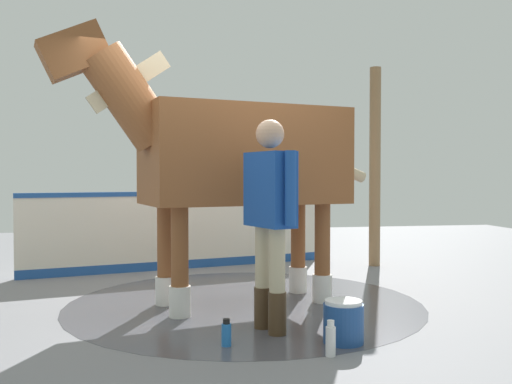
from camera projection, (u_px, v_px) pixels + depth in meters
name	position (u px, v px, depth m)	size (l,w,h in m)	color
ground_plane	(219.00, 308.00, 5.51)	(16.00, 16.00, 0.02)	gray
wet_patch	(245.00, 303.00, 5.67)	(3.58, 3.58, 0.00)	#4C4C54
barrier_wall	(181.00, 233.00, 7.78)	(1.08, 4.18, 1.08)	silver
roof_post_far	(375.00, 167.00, 8.02)	(0.16, 0.16, 2.84)	olive
horse	(233.00, 157.00, 5.57)	(1.40, 3.35, 2.67)	brown
handler	(270.00, 208.00, 4.62)	(0.66, 0.38, 1.76)	#47331E
wash_bucket	(343.00, 322.00, 4.32)	(0.31, 0.31, 0.33)	#1E478C
bottle_shampoo	(331.00, 340.00, 4.00)	(0.07, 0.07, 0.26)	white
bottle_spray	(226.00, 334.00, 4.24)	(0.08, 0.08, 0.21)	blue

